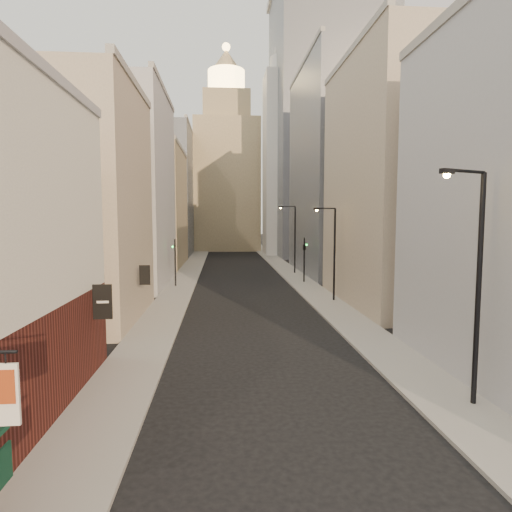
{
  "coord_description": "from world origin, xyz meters",
  "views": [
    {
      "loc": [
        -2.2,
        -4.41,
        7.18
      ],
      "look_at": [
        -0.25,
        20.08,
        4.96
      ],
      "focal_mm": 30.0,
      "sensor_mm": 36.0,
      "label": 1
    }
  ],
  "objects_px": {
    "clock_tower": "(227,170)",
    "traffic_light_left": "(175,254)",
    "streetlamp_near": "(475,275)",
    "traffic_light_right": "(304,249)",
    "streetlamp_far": "(293,235)",
    "white_tower": "(285,158)",
    "streetlamp_mid": "(332,249)"
  },
  "relations": [
    {
      "from": "streetlamp_mid",
      "to": "streetlamp_far",
      "type": "height_order",
      "value": "streetlamp_far"
    },
    {
      "from": "white_tower",
      "to": "streetlamp_mid",
      "type": "height_order",
      "value": "white_tower"
    },
    {
      "from": "traffic_light_right",
      "to": "streetlamp_near",
      "type": "bearing_deg",
      "value": 68.78
    },
    {
      "from": "white_tower",
      "to": "streetlamp_far",
      "type": "relative_size",
      "value": 4.82
    },
    {
      "from": "streetlamp_far",
      "to": "traffic_light_right",
      "type": "distance_m",
      "value": 7.61
    },
    {
      "from": "white_tower",
      "to": "streetlamp_mid",
      "type": "distance_m",
      "value": 49.16
    },
    {
      "from": "traffic_light_left",
      "to": "streetlamp_far",
      "type": "bearing_deg",
      "value": -132.88
    },
    {
      "from": "traffic_light_left",
      "to": "traffic_light_right",
      "type": "bearing_deg",
      "value": -159.4
    },
    {
      "from": "white_tower",
      "to": "traffic_light_right",
      "type": "xyz_separation_m",
      "value": [
        -3.24,
        -36.45,
        -14.86
      ]
    },
    {
      "from": "streetlamp_near",
      "to": "streetlamp_far",
      "type": "relative_size",
      "value": 1.03
    },
    {
      "from": "white_tower",
      "to": "traffic_light_right",
      "type": "height_order",
      "value": "white_tower"
    },
    {
      "from": "streetlamp_far",
      "to": "streetlamp_near",
      "type": "bearing_deg",
      "value": -95.71
    },
    {
      "from": "clock_tower",
      "to": "streetlamp_far",
      "type": "xyz_separation_m",
      "value": [
        7.8,
        -42.93,
        -12.71
      ]
    },
    {
      "from": "clock_tower",
      "to": "streetlamp_near",
      "type": "height_order",
      "value": "clock_tower"
    },
    {
      "from": "streetlamp_mid",
      "to": "traffic_light_left",
      "type": "bearing_deg",
      "value": 132.01
    },
    {
      "from": "clock_tower",
      "to": "traffic_light_right",
      "type": "bearing_deg",
      "value": -81.25
    },
    {
      "from": "white_tower",
      "to": "clock_tower",
      "type": "bearing_deg",
      "value": 128.16
    },
    {
      "from": "white_tower",
      "to": "streetlamp_near",
      "type": "bearing_deg",
      "value": -92.48
    },
    {
      "from": "streetlamp_mid",
      "to": "traffic_light_right",
      "type": "height_order",
      "value": "streetlamp_mid"
    },
    {
      "from": "clock_tower",
      "to": "traffic_light_left",
      "type": "xyz_separation_m",
      "value": [
        -6.01,
        -52.27,
        -14.23
      ]
    },
    {
      "from": "clock_tower",
      "to": "traffic_light_right",
      "type": "distance_m",
      "value": 52.9
    },
    {
      "from": "streetlamp_mid",
      "to": "traffic_light_left",
      "type": "height_order",
      "value": "streetlamp_mid"
    },
    {
      "from": "streetlamp_near",
      "to": "traffic_light_left",
      "type": "distance_m",
      "value": 32.51
    },
    {
      "from": "white_tower",
      "to": "traffic_light_left",
      "type": "height_order",
      "value": "white_tower"
    },
    {
      "from": "clock_tower",
      "to": "traffic_light_left",
      "type": "bearing_deg",
      "value": -96.56
    },
    {
      "from": "streetlamp_near",
      "to": "traffic_light_right",
      "type": "relative_size",
      "value": 1.77
    },
    {
      "from": "clock_tower",
      "to": "traffic_light_right",
      "type": "relative_size",
      "value": 8.98
    },
    {
      "from": "streetlamp_mid",
      "to": "traffic_light_left",
      "type": "xyz_separation_m",
      "value": [
        -14.12,
        8.75,
        -1.16
      ]
    },
    {
      "from": "streetlamp_mid",
      "to": "traffic_light_right",
      "type": "relative_size",
      "value": 1.6
    },
    {
      "from": "traffic_light_right",
      "to": "streetlamp_mid",
      "type": "bearing_deg",
      "value": 70.07
    },
    {
      "from": "white_tower",
      "to": "traffic_light_left",
      "type": "distance_m",
      "value": 44.55
    },
    {
      "from": "clock_tower",
      "to": "white_tower",
      "type": "bearing_deg",
      "value": -51.84
    }
  ]
}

